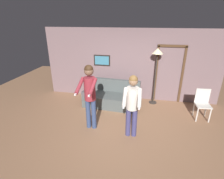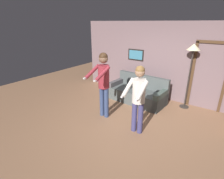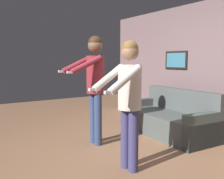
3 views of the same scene
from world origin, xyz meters
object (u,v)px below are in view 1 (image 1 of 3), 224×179
Objects in this scene: couch at (112,98)px; torchiere_lamp at (157,57)px; dining_chair_distant at (202,102)px; person_standing_left at (90,91)px; person_standing_right at (132,101)px.

torchiere_lamp reaches higher than couch.
torchiere_lamp reaches higher than dining_chair_distant.
torchiere_lamp is 2.69m from person_standing_left.
person_standing_right is (0.84, -1.65, 0.73)m from couch.
torchiere_lamp is 2.30m from person_standing_right.
dining_chair_distant is at bearing -6.01° from couch.
torchiere_lamp is 1.09× the size of person_standing_left.
dining_chair_distant is (2.04, 1.34, -0.48)m from person_standing_right.
couch is 2.09m from torchiere_lamp.
couch is at bearing 78.77° from person_standing_left.
torchiere_lamp is 2.00m from dining_chair_distant.
dining_chair_distant is at bearing 33.29° from person_standing_right.
dining_chair_distant is (3.18, 1.19, -0.60)m from person_standing_left.
person_standing_left is at bearing -131.88° from torchiere_lamp.
torchiere_lamp is at bearing 17.47° from couch.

